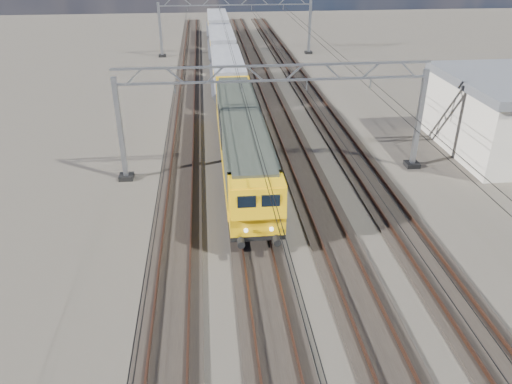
{
  "coord_description": "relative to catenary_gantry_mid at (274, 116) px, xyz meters",
  "views": [
    {
      "loc": [
        -4.14,
        -25.58,
        14.04
      ],
      "look_at": [
        -1.87,
        -3.28,
        2.4
      ],
      "focal_mm": 35.0,
      "sensor_mm": 36.0,
      "label": 1
    }
  ],
  "objects": [
    {
      "name": "ground",
      "position": [
        -0.0,
        -4.0,
        -3.91
      ],
      "size": [
        160.0,
        160.0,
        0.0
      ],
      "primitive_type": "plane",
      "color": "#2C2621",
      "rests_on": "ground"
    },
    {
      "name": "track_outer_west",
      "position": [
        -6.0,
        -4.0,
        -3.83
      ],
      "size": [
        2.6,
        140.0,
        0.3
      ],
      "color": "black",
      "rests_on": "ground"
    },
    {
      "name": "track_loco",
      "position": [
        -2.0,
        -4.0,
        -3.83
      ],
      "size": [
        2.6,
        140.0,
        0.3
      ],
      "color": "black",
      "rests_on": "ground"
    },
    {
      "name": "track_inner_east",
      "position": [
        2.0,
        -4.0,
        -3.83
      ],
      "size": [
        2.6,
        140.0,
        0.3
      ],
      "color": "black",
      "rests_on": "ground"
    },
    {
      "name": "track_outer_east",
      "position": [
        6.0,
        -4.0,
        -3.83
      ],
      "size": [
        2.6,
        140.0,
        0.3
      ],
      "color": "black",
      "rests_on": "ground"
    },
    {
      "name": "catenary_gantry_mid",
      "position": [
        0.0,
        0.0,
        0.0
      ],
      "size": [
        19.9,
        0.9,
        7.11
      ],
      "color": "gray",
      "rests_on": "ground"
    },
    {
      "name": "catenary_gantry_far",
      "position": [
        0.0,
        36.0,
        0.0
      ],
      "size": [
        19.9,
        0.9,
        7.11
      ],
      "color": "gray",
      "rests_on": "ground"
    },
    {
      "name": "overhead_wires",
      "position": [
        -0.0,
        4.0,
        1.84
      ],
      "size": [
        12.03,
        140.0,
        0.53
      ],
      "color": "black",
      "rests_on": "ground"
    },
    {
      "name": "locomotive",
      "position": [
        -2.0,
        0.35,
        -1.58
      ],
      "size": [
        2.76,
        21.1,
        3.62
      ],
      "color": "black",
      "rests_on": "ground"
    },
    {
      "name": "hopper_wagon_lead",
      "position": [
        -2.0,
        18.04,
        -1.67
      ],
      "size": [
        3.38,
        13.0,
        3.25
      ],
      "color": "black",
      "rests_on": "ground"
    },
    {
      "name": "hopper_wagon_mid",
      "position": [
        -2.0,
        32.24,
        -1.67
      ],
      "size": [
        3.38,
        13.0,
        3.25
      ],
      "color": "black",
      "rests_on": "ground"
    },
    {
      "name": "hopper_wagon_third",
      "position": [
        -2.0,
        46.44,
        -1.67
      ],
      "size": [
        3.38,
        13.0,
        3.25
      ],
      "color": "black",
      "rests_on": "ground"
    }
  ]
}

